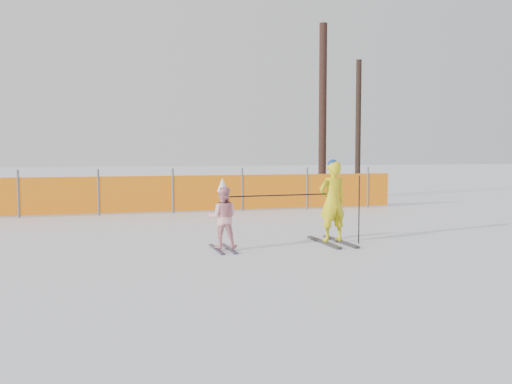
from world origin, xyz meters
TOP-DOWN VIEW (x-y plane):
  - ground at (0.00, 0.00)m, footprint 120.00×120.00m
  - adult at (1.54, 0.67)m, footprint 0.59×1.45m
  - child at (-0.60, 0.51)m, footprint 0.61×1.03m
  - ski_poles at (1.08, 0.54)m, footprint 2.48×0.21m
  - safety_fence at (-2.29, 6.74)m, footprint 16.72×0.06m
  - tree_trunks at (5.85, 10.24)m, footprint 2.28×1.55m

SIDE VIEW (x-z plane):
  - ground at x=0.00m, z-range 0.00..0.00m
  - safety_fence at x=-2.29m, z-range -0.07..1.18m
  - child at x=-0.60m, z-range -0.06..1.21m
  - adult at x=1.54m, z-range -0.01..1.56m
  - ski_poles at x=1.08m, z-range 0.17..1.44m
  - tree_trunks at x=5.85m, z-range -0.16..6.07m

